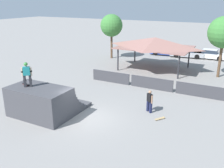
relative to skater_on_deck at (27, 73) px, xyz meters
The scene contains 13 objects.
ground_plane 4.96m from the skater_on_deck, 18.33° to the left, with size 160.00×160.00×0.00m, color gray.
quarter_pipe_ramp 2.30m from the skater_on_deck, 34.35° to the left, with size 4.22×4.36×2.05m.
skater_on_deck is the anchor object (origin of this frame).
skateboard_on_deck 1.02m from the skater_on_deck, 151.71° to the left, with size 0.84×0.40×0.09m.
bystander_walking 8.55m from the skater_on_deck, 30.83° to the left, with size 0.59×0.47×1.63m.
skateboard_on_ground 9.37m from the skater_on_deck, 23.15° to the left, with size 0.61×0.74×0.09m.
barrier_fence 10.87m from the skater_on_deck, 57.83° to the left, with size 12.13×0.12×1.05m.
pavilion_shelter 15.98m from the skater_on_deck, 77.01° to the left, with size 7.99×5.77×3.64m.
tree_beside_pavilion 18.93m from the skater_on_deck, 56.15° to the left, with size 3.12×3.12×6.13m.
tree_far_back 18.66m from the skater_on_deck, 100.41° to the left, with size 2.93×2.93×5.84m.
parked_car_blue 23.96m from the skater_on_deck, 83.68° to the left, with size 4.45×2.04×1.27m.
parked_car_silver 24.41m from the skater_on_deck, 76.62° to the left, with size 4.67×2.29×1.27m.
parked_car_white 25.71m from the skater_on_deck, 70.31° to the left, with size 4.19×1.78×1.27m.
Camera 1 is at (8.61, -12.57, 7.60)m, focal length 40.00 mm.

